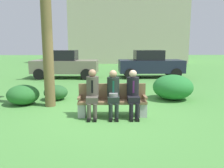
{
  "coord_description": "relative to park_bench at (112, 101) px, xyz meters",
  "views": [
    {
      "loc": [
        0.11,
        -6.3,
        1.98
      ],
      "look_at": [
        0.28,
        0.22,
        0.85
      ],
      "focal_mm": 36.1,
      "sensor_mm": 36.0,
      "label": 1
    }
  ],
  "objects": [
    {
      "name": "shrub_near_bench",
      "position": [
        -2.02,
        1.93,
        -0.15
      ],
      "size": [
        0.86,
        0.79,
        0.54
      ],
      "primitive_type": "ellipsoid",
      "color": "#285A2B",
      "rests_on": "ground"
    },
    {
      "name": "shrub_mid_lawn",
      "position": [
        -2.97,
        1.29,
        -0.09
      ],
      "size": [
        1.07,
        0.98,
        0.67
      ],
      "primitive_type": "ellipsoid",
      "color": "#296B2D",
      "rests_on": "ground"
    },
    {
      "name": "seated_man_middle",
      "position": [
        0.02,
        -0.13,
        0.3
      ],
      "size": [
        0.34,
        0.72,
        1.3
      ],
      "color": "#1E2823",
      "rests_on": "ground"
    },
    {
      "name": "street_lamp",
      "position": [
        -3.52,
        6.32,
        1.61
      ],
      "size": [
        0.24,
        0.24,
        3.29
      ],
      "color": "black",
      "rests_on": "ground"
    },
    {
      "name": "shrub_far_lawn",
      "position": [
        2.28,
        1.89,
        0.04
      ],
      "size": [
        1.46,
        1.34,
        0.92
      ],
      "primitive_type": "ellipsoid",
      "color": "#267831",
      "rests_on": "ground"
    },
    {
      "name": "building_backdrop",
      "position": [
        2.26,
        22.34,
        4.08
      ],
      "size": [
        13.54,
        9.16,
        8.95
      ],
      "color": "#B5AE94",
      "rests_on": "ground"
    },
    {
      "name": "seated_man_left",
      "position": [
        -0.55,
        -0.12,
        0.32
      ],
      "size": [
        0.34,
        0.72,
        1.33
      ],
      "color": "#4C473D",
      "rests_on": "ground"
    },
    {
      "name": "parked_car_near",
      "position": [
        -2.69,
        7.52,
        0.42
      ],
      "size": [
        3.97,
        1.86,
        1.68
      ],
      "color": "slate",
      "rests_on": "ground"
    },
    {
      "name": "seated_man_right",
      "position": [
        0.57,
        -0.12,
        0.31
      ],
      "size": [
        0.34,
        0.72,
        1.31
      ],
      "color": "black",
      "rests_on": "ground"
    },
    {
      "name": "ground_plane",
      "position": [
        -0.28,
        0.12,
        -0.42
      ],
      "size": [
        80.0,
        80.0,
        0.0
      ],
      "primitive_type": "plane",
      "color": "#4A8A3D"
    },
    {
      "name": "park_bench",
      "position": [
        0.0,
        0.0,
        0.0
      ],
      "size": [
        1.91,
        0.44,
        0.9
      ],
      "color": "brown",
      "rests_on": "ground"
    },
    {
      "name": "parked_car_far",
      "position": [
        2.54,
        7.62,
        0.42
      ],
      "size": [
        3.93,
        1.78,
        1.68
      ],
      "color": "#1E2338",
      "rests_on": "ground"
    }
  ]
}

